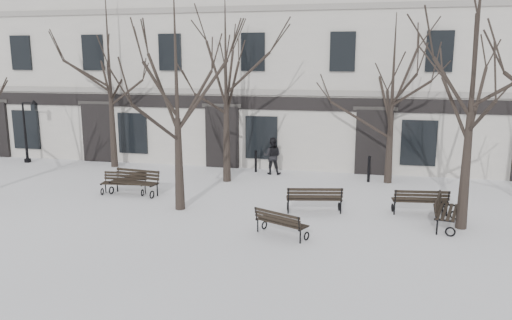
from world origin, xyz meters
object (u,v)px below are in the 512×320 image
(bench_1, at_px, (314,198))
(bench_3, at_px, (135,181))
(bench_5, at_px, (445,211))
(bench_4, at_px, (420,200))
(tree_1, at_px, (176,72))
(bench_2, at_px, (280,222))
(tree_2, at_px, (476,51))
(lamp_post, at_px, (28,127))
(bench_0, at_px, (124,182))

(bench_1, bearing_deg, bench_3, -18.24)
(bench_3, relative_size, bench_5, 1.01)
(bench_3, bearing_deg, bench_4, 6.64)
(tree_1, distance_m, bench_3, 4.97)
(bench_1, relative_size, bench_2, 1.15)
(tree_2, relative_size, bench_2, 5.07)
(tree_2, height_order, lamp_post, tree_2)
(bench_5, bearing_deg, bench_0, 95.59)
(bench_3, xyz_separation_m, bench_4, (10.34, -0.24, -0.03))
(bench_1, relative_size, bench_3, 0.98)
(bench_1, distance_m, bench_4, 3.49)
(bench_0, bearing_deg, bench_1, -12.73)
(bench_3, xyz_separation_m, lamp_post, (-7.84, 4.49, 1.28))
(bench_5, bearing_deg, bench_3, 95.33)
(bench_0, xyz_separation_m, bench_5, (11.41, -1.35, 0.05))
(tree_1, bearing_deg, bench_1, 7.29)
(lamp_post, bearing_deg, bench_3, -29.82)
(bench_4, height_order, bench_5, bench_5)
(tree_1, relative_size, tree_2, 0.88)
(tree_2, xyz_separation_m, lamp_post, (-19.29, 5.89, -3.50))
(lamp_post, bearing_deg, bench_4, -14.61)
(bench_4, bearing_deg, tree_2, 126.72)
(bench_0, relative_size, bench_4, 0.94)
(bench_1, height_order, bench_3, bench_3)
(bench_2, height_order, bench_5, bench_5)
(bench_2, distance_m, lamp_post, 16.14)
(tree_1, distance_m, lamp_post, 12.12)
(bench_1, bearing_deg, bench_2, 62.99)
(tree_2, height_order, bench_4, tree_2)
(tree_2, distance_m, bench_4, 5.08)
(bench_2, xyz_separation_m, bench_4, (4.14, 3.10, 0.05))
(bench_3, distance_m, bench_5, 11.04)
(bench_2, bearing_deg, bench_5, -131.11)
(bench_1, xyz_separation_m, bench_4, (3.44, 0.57, -0.02))
(tree_1, height_order, bench_0, tree_1)
(bench_2, height_order, bench_3, bench_3)
(bench_4, bearing_deg, bench_5, 111.82)
(bench_1, relative_size, bench_4, 1.05)
(tree_1, height_order, tree_2, tree_2)
(tree_2, bearing_deg, bench_2, -159.62)
(bench_0, bearing_deg, bench_4, -7.67)
(bench_4, bearing_deg, bench_3, -8.55)
(tree_2, bearing_deg, bench_3, 173.06)
(bench_1, bearing_deg, tree_1, -4.18)
(bench_0, distance_m, bench_5, 11.49)
(bench_5, bearing_deg, tree_1, 102.68)
(tree_2, distance_m, bench_1, 6.64)
(bench_3, bearing_deg, bench_2, -20.36)
(tree_1, relative_size, lamp_post, 2.39)
(bench_5, bearing_deg, tree_2, -82.66)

